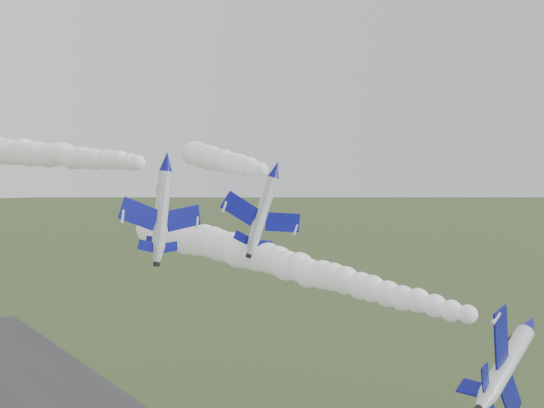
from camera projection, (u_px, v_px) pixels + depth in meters
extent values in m
cylinder|color=silver|center=(530.00, 325.00, 52.59)|extent=(3.40, 8.60, 1.97)
cone|color=silver|center=(473.00, 315.00, 56.00)|extent=(2.25, 2.11, 1.97)
cylinder|color=black|center=(463.00, 314.00, 56.66)|extent=(1.09, 0.76, 1.00)
cube|color=navy|center=(515.00, 295.00, 52.00)|extent=(2.32, 2.70, 4.28)
cube|color=navy|center=(524.00, 352.00, 54.05)|extent=(2.32, 2.70, 4.28)
cube|color=navy|center=(480.00, 302.00, 54.85)|extent=(1.06, 1.23, 1.87)
cube|color=navy|center=(485.00, 331.00, 55.94)|extent=(1.06, 1.23, 1.87)
cube|color=navy|center=(491.00, 310.00, 56.09)|extent=(2.31, 1.93, 0.97)
cylinder|color=silver|center=(166.00, 162.00, 65.96)|extent=(2.71, 8.35, 1.64)
cone|color=navy|center=(196.00, 161.00, 62.33)|extent=(1.91, 2.35, 1.64)
cone|color=silver|center=(141.00, 162.00, 69.45)|extent=(1.86, 1.96, 1.64)
cylinder|color=black|center=(136.00, 162.00, 70.14)|extent=(0.90, 0.69, 0.83)
ellipsoid|color=black|center=(179.00, 156.00, 64.50)|extent=(1.46, 2.93, 1.09)
cube|color=navy|center=(139.00, 159.00, 64.41)|extent=(4.75, 2.92, 0.71)
cube|color=navy|center=(183.00, 167.00, 68.59)|extent=(4.75, 2.92, 0.71)
cube|color=navy|center=(133.00, 160.00, 67.72)|extent=(2.08, 1.32, 0.35)
cube|color=navy|center=(157.00, 164.00, 69.95)|extent=(2.08, 1.32, 0.35)
cube|color=navy|center=(147.00, 151.00, 68.72)|extent=(0.59, 1.60, 2.15)
cylinder|color=silver|center=(276.00, 170.00, 75.44)|extent=(4.33, 8.42, 1.86)
cone|color=navy|center=(291.00, 170.00, 70.56)|extent=(2.44, 2.63, 1.86)
cone|color=silver|center=(263.00, 170.00, 80.15)|extent=(2.32, 2.26, 1.86)
cylinder|color=black|center=(260.00, 170.00, 81.07)|extent=(1.08, 0.85, 0.94)
ellipsoid|color=black|center=(283.00, 165.00, 73.48)|extent=(2.06, 3.07, 1.24)
cube|color=navy|center=(252.00, 163.00, 75.18)|extent=(4.84, 3.58, 1.56)
cube|color=navy|center=(294.00, 178.00, 77.17)|extent=(4.84, 3.58, 1.56)
cube|color=navy|center=(254.00, 166.00, 78.79)|extent=(2.13, 1.61, 0.72)
cube|color=navy|center=(275.00, 173.00, 79.85)|extent=(2.13, 1.61, 0.72)
cube|color=navy|center=(268.00, 160.00, 79.17)|extent=(1.25, 1.74, 2.08)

